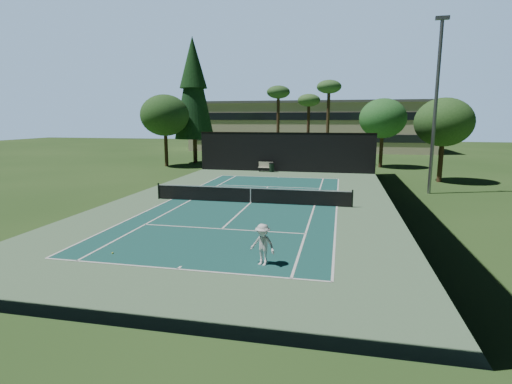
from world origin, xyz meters
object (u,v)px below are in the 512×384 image
at_px(tennis_ball_d, 189,191).
at_px(trash_bin, 272,167).
at_px(tennis_ball_c, 291,191).
at_px(park_bench, 266,166).
at_px(player, 263,245).
at_px(tennis_ball_a, 113,253).
at_px(tennis_ball_b, 236,192).
at_px(tennis_net, 251,195).

xyz_separation_m(tennis_ball_d, trash_bin, (4.12, 12.52, 0.44)).
bearing_deg(tennis_ball_c, park_bench, 110.52).
height_order(player, park_bench, player).
xyz_separation_m(tennis_ball_a, tennis_ball_c, (5.30, 15.74, -0.01)).
relative_size(tennis_ball_d, trash_bin, 0.07).
distance_m(tennis_ball_b, park_bench, 12.00).
height_order(tennis_ball_c, tennis_ball_d, tennis_ball_d).
height_order(tennis_ball_b, park_bench, park_bench).
bearing_deg(tennis_ball_d, tennis_ball_c, 14.77).
distance_m(player, tennis_ball_d, 16.05).
xyz_separation_m(tennis_ball_b, tennis_ball_d, (-3.48, -0.64, -0.00)).
xyz_separation_m(tennis_ball_a, trash_bin, (1.95, 26.29, 0.44)).
distance_m(tennis_net, player, 11.17).
bearing_deg(tennis_net, tennis_ball_c, 67.15).
bearing_deg(tennis_ball_c, tennis_ball_d, -165.23).
bearing_deg(player, park_bench, 120.57).
relative_size(tennis_net, tennis_ball_a, 170.40).
relative_size(player, tennis_ball_d, 22.35).
relative_size(tennis_ball_a, tennis_ball_d, 1.08).
relative_size(tennis_ball_c, park_bench, 0.04).
relative_size(tennis_ball_c, tennis_ball_d, 0.82).
bearing_deg(tennis_ball_b, tennis_ball_d, -169.60).
height_order(tennis_net, player, player).
bearing_deg(player, tennis_ball_b, 128.82).
bearing_deg(tennis_ball_a, player, 0.61).
height_order(tennis_net, tennis_ball_d, tennis_net).
distance_m(tennis_net, tennis_ball_d, 6.17).
relative_size(tennis_ball_c, trash_bin, 0.06).
xyz_separation_m(park_bench, trash_bin, (0.63, -0.10, -0.07)).
bearing_deg(tennis_net, trash_bin, 94.78).
bearing_deg(tennis_ball_c, trash_bin, 107.63).
distance_m(tennis_ball_c, trash_bin, 11.08).
height_order(tennis_ball_d, park_bench, park_bench).
bearing_deg(tennis_ball_a, tennis_ball_b, 84.83).
bearing_deg(player, tennis_ball_c, 113.25).
relative_size(tennis_ball_b, tennis_ball_c, 1.24).
distance_m(player, tennis_ball_c, 15.71).
xyz_separation_m(player, tennis_ball_c, (-0.84, 15.67, -0.76)).
distance_m(player, park_bench, 26.77).
bearing_deg(tennis_ball_d, tennis_ball_b, 10.40).
bearing_deg(park_bench, tennis_ball_a, -92.85).
distance_m(tennis_ball_b, tennis_ball_d, 3.54).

